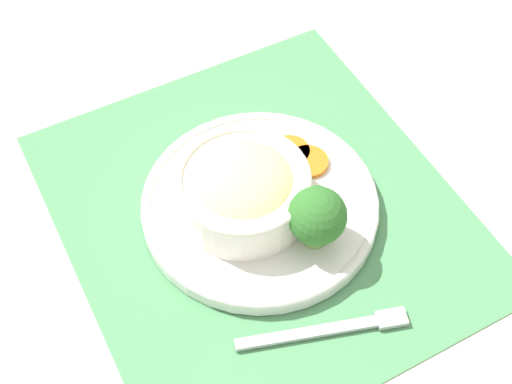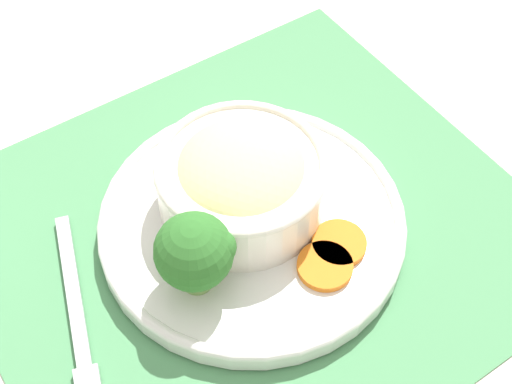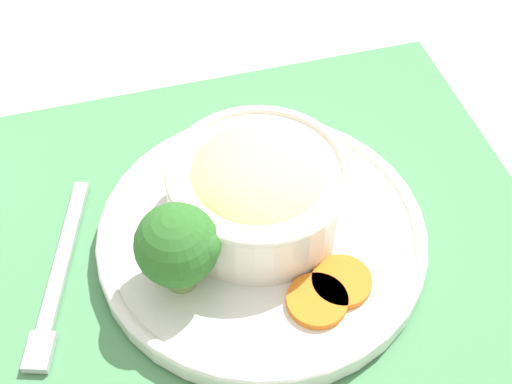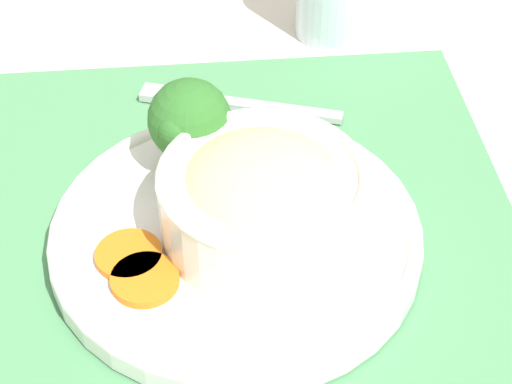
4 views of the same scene
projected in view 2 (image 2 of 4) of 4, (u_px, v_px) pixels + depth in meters
The scene contains 8 objects.
ground_plane at pixel (252, 231), 0.66m from camera, with size 4.00×4.00×0.00m, color beige.
placemat at pixel (252, 229), 0.66m from camera, with size 0.54×0.50×0.00m.
plate at pixel (252, 221), 0.65m from camera, with size 0.28×0.28×0.02m.
bowl at pixel (246, 177), 0.63m from camera, with size 0.15×0.15×0.07m.
broccoli_floret at pixel (195, 252), 0.57m from camera, with size 0.07×0.07×0.08m.
carrot_slice_near at pixel (325, 266), 0.61m from camera, with size 0.05×0.05×0.01m.
carrot_slice_middle at pixel (339, 243), 0.62m from camera, with size 0.05×0.05×0.01m.
fork at pixel (79, 324), 0.59m from camera, with size 0.05×0.18×0.01m.
Camera 2 is at (0.17, 0.33, 0.54)m, focal length 50.00 mm.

